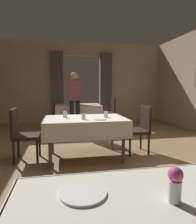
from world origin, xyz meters
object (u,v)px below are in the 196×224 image
at_px(plate_far_a, 70,104).
at_px(glass_mid_a, 84,117).
at_px(chair_far_right, 110,111).
at_px(flower_vase_near, 175,183).
at_px(chair_mid_right, 140,127).
at_px(plate_far_b, 93,104).
at_px(plate_mid_c, 100,119).
at_px(glass_mid_b, 106,114).
at_px(dining_table_far, 78,107).
at_px(person_waiter_by_doorway, 75,98).
at_px(chair_mid_left, 22,132).
at_px(dining_table_mid, 85,123).
at_px(glass_mid_d, 65,114).
at_px(plate_near_b, 83,193).

bearing_deg(plate_far_a, glass_mid_a, -88.56).
xyz_separation_m(chair_far_right, flower_vase_near, (-1.14, -5.73, 0.33)).
distance_m(chair_mid_right, plate_far_b, 2.80).
xyz_separation_m(glass_mid_a, plate_mid_c, (0.27, -0.07, -0.04)).
height_order(chair_far_right, glass_mid_b, chair_far_right).
xyz_separation_m(dining_table_far, person_waiter_by_doorway, (-0.17, -0.96, 0.36)).
height_order(flower_vase_near, plate_far_b, flower_vase_near).
relative_size(dining_table_far, chair_mid_left, 1.55).
bearing_deg(chair_mid_left, person_waiter_by_doorway, 60.80).
bearing_deg(dining_table_mid, glass_mid_d, 166.56).
relative_size(glass_mid_b, plate_mid_c, 0.52).
distance_m(glass_mid_b, person_waiter_by_doorway, 2.06).
relative_size(dining_table_mid, chair_far_right, 1.56).
height_order(chair_far_right, glass_mid_a, chair_far_right).
bearing_deg(glass_mid_d, glass_mid_b, -8.97).
height_order(chair_mid_left, person_waiter_by_doorway, person_waiter_by_doorway).
bearing_deg(chair_mid_left, glass_mid_a, -13.90).
bearing_deg(flower_vase_near, plate_mid_c, 86.83).
height_order(plate_near_b, person_waiter_by_doorway, person_waiter_by_doorway).
relative_size(chair_mid_right, glass_mid_d, 7.91).
relative_size(dining_table_mid, glass_mid_b, 12.65).
distance_m(chair_mid_left, chair_mid_right, 2.22).
relative_size(dining_table_mid, dining_table_far, 1.01).
xyz_separation_m(glass_mid_b, plate_mid_c, (-0.16, -0.23, -0.05)).
bearing_deg(plate_far_a, dining_table_far, -8.36).
bearing_deg(plate_far_b, flower_vase_near, -95.47).
xyz_separation_m(chair_mid_left, chair_mid_right, (2.22, 0.04, 0.00)).
distance_m(chair_mid_right, flower_vase_near, 3.01).
distance_m(glass_mid_a, glass_mid_d, 0.41).
height_order(plate_mid_c, person_waiter_by_doorway, person_waiter_by_doorway).
xyz_separation_m(plate_near_b, plate_far_a, (0.19, 5.52, 0.00)).
relative_size(plate_near_b, glass_mid_b, 2.07).
height_order(glass_mid_a, person_waiter_by_doorway, person_waiter_by_doorway).
distance_m(plate_mid_c, person_waiter_by_doorway, 2.27).
xyz_separation_m(dining_table_mid, flower_vase_near, (0.09, -2.70, 0.19)).
distance_m(plate_near_b, plate_far_b, 5.50).
xyz_separation_m(chair_mid_left, chair_far_right, (2.34, 2.95, 0.00)).
height_order(chair_mid_left, glass_mid_b, chair_mid_left).
xyz_separation_m(chair_mid_right, flower_vase_near, (-1.02, -2.82, 0.33)).
relative_size(plate_near_b, plate_far_b, 1.18).
bearing_deg(glass_mid_a, chair_mid_left, 166.10).
xyz_separation_m(glass_mid_b, plate_far_a, (-0.51, 3.00, -0.05)).
bearing_deg(plate_near_b, glass_mid_b, 74.46).
height_order(glass_mid_a, plate_mid_c, glass_mid_a).
xyz_separation_m(plate_mid_c, plate_far_b, (0.40, 3.13, 0.00)).
xyz_separation_m(chair_far_right, glass_mid_a, (-1.28, -3.22, 0.29)).
xyz_separation_m(plate_near_b, plate_far_b, (0.94, 5.42, 0.00)).
distance_m(chair_far_right, plate_mid_c, 3.45).
relative_size(flower_vase_near, glass_mid_d, 1.43).
distance_m(chair_mid_left, plate_far_a, 3.07).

